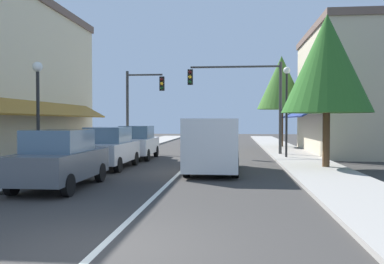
{
  "coord_description": "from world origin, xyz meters",
  "views": [
    {
      "loc": [
        2.13,
        -6.14,
        2.04
      ],
      "look_at": [
        0.15,
        13.11,
        1.51
      ],
      "focal_mm": 38.37,
      "sensor_mm": 36.0,
      "label": 1
    }
  ],
  "objects": [
    {
      "name": "street_lamp_right_mid",
      "position": [
        4.88,
        15.97,
        3.28
      ],
      "size": [
        0.36,
        0.36,
        4.89
      ],
      "color": "black",
      "rests_on": "ground"
    },
    {
      "name": "tree_right_far",
      "position": [
        5.64,
        25.14,
        4.89
      ],
      "size": [
        3.62,
        3.62,
        6.9
      ],
      "color": "#4C331E",
      "rests_on": "ground"
    },
    {
      "name": "lane_center_stripe",
      "position": [
        0.0,
        18.0,
        0.0
      ],
      "size": [
        0.14,
        52.0,
        0.01
      ],
      "primitive_type": "cube",
      "color": "silver",
      "rests_on": "ground"
    },
    {
      "name": "sidewalk_left",
      "position": [
        -5.5,
        18.0,
        0.06
      ],
      "size": [
        2.6,
        56.0,
        0.12
      ],
      "primitive_type": "cube",
      "color": "gray",
      "rests_on": "ground"
    },
    {
      "name": "ground_plane",
      "position": [
        0.0,
        18.0,
        0.0
      ],
      "size": [
        80.0,
        80.0,
        0.0
      ],
      "primitive_type": "plane",
      "color": "#33302D"
    },
    {
      "name": "traffic_signal_left_corner",
      "position": [
        -3.96,
        19.95,
        3.45
      ],
      "size": [
        2.56,
        0.5,
        5.27
      ],
      "color": "#333333",
      "rests_on": "ground"
    },
    {
      "name": "van_in_lane",
      "position": [
        1.31,
        10.16,
        1.15
      ],
      "size": [
        2.03,
        5.19,
        2.12
      ],
      "rotation": [
        0.0,
        0.0,
        -0.01
      ],
      "color": "silver",
      "rests_on": "ground"
    },
    {
      "name": "storefront_right_block",
      "position": [
        9.17,
        20.0,
        3.84
      ],
      "size": [
        6.05,
        10.2,
        7.67
      ],
      "color": "#BCAD8E",
      "rests_on": "ground"
    },
    {
      "name": "sidewalk_right",
      "position": [
        5.5,
        18.0,
        0.06
      ],
      "size": [
        2.6,
        56.0,
        0.12
      ],
      "primitive_type": "cube",
      "color": "gray",
      "rests_on": "ground"
    },
    {
      "name": "parked_car_nearest_left",
      "position": [
        -3.1,
        5.73,
        0.88
      ],
      "size": [
        1.8,
        4.11,
        1.77
      ],
      "rotation": [
        0.0,
        0.0,
        0.0
      ],
      "color": "#4C5156",
      "rests_on": "ground"
    },
    {
      "name": "parked_car_second_left",
      "position": [
        -3.2,
        10.88,
        0.88
      ],
      "size": [
        1.8,
        4.11,
        1.77
      ],
      "rotation": [
        0.0,
        0.0,
        -0.01
      ],
      "color": "#B7BABF",
      "rests_on": "ground"
    },
    {
      "name": "tree_right_near",
      "position": [
        5.96,
        11.46,
        4.41
      ],
      "size": [
        3.73,
        3.73,
        6.48
      ],
      "color": "#4C331E",
      "rests_on": "ground"
    },
    {
      "name": "street_lamp_left_near",
      "position": [
        -4.93,
        8.04,
        2.86
      ],
      "size": [
        0.36,
        0.36,
        4.17
      ],
      "color": "black",
      "rests_on": "ground"
    },
    {
      "name": "traffic_signal_mast_arm",
      "position": [
        2.85,
        18.04,
        3.77
      ],
      "size": [
        5.49,
        0.5,
        5.46
      ],
      "color": "#333333",
      "rests_on": "ground"
    },
    {
      "name": "parked_car_third_left",
      "position": [
        -3.05,
        15.39,
        0.88
      ],
      "size": [
        1.86,
        4.14,
        1.77
      ],
      "rotation": [
        0.0,
        0.0,
        0.02
      ],
      "color": "silver",
      "rests_on": "ground"
    }
  ]
}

